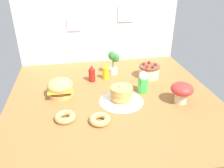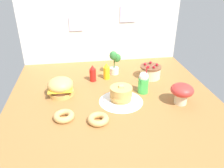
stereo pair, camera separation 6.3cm
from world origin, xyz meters
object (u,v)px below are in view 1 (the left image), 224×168
Objects in this scene: ketchup_bottle at (92,74)px; donut_pink_glaze at (65,117)px; pancake_stack at (121,95)px; mushroom_stool at (182,91)px; layer_cake at (149,71)px; mustard_bottle at (106,72)px; potted_plant at (113,61)px; donut_chocolate at (100,119)px; burger at (60,88)px; cream_soda_cup at (143,82)px.

donut_pink_glaze is (-0.33, -0.75, -0.07)m from ketchup_bottle.
mushroom_stool is (0.61, -0.13, 0.06)m from pancake_stack.
mustard_bottle is at bearing 174.71° from layer_cake.
donut_pink_glaze is 0.61× the size of potted_plant.
burger is at bearing 122.71° from donut_chocolate.
mustard_bottle is at bearing 11.62° from ketchup_bottle.
mustard_bottle reaches higher than donut_chocolate.
pancake_stack is (0.63, -0.24, -0.02)m from burger.
mustard_bottle reaches higher than donut_pink_glaze.
ketchup_bottle is at bearing -168.38° from mustard_bottle.
pancake_stack is 0.62m from mushroom_stool.
cream_soda_cup is 0.60m from potted_plant.
pancake_stack is 1.83× the size of donut_chocolate.
ketchup_bottle is at bearing 178.80° from layer_cake.
cream_soda_cup is at bearing -5.55° from burger.
burger is at bearing 95.79° from donut_pink_glaze.
ketchup_bottle is 0.66× the size of potted_plant.
burger is 1.33× the size of ketchup_bottle.
layer_cake is 1.13× the size of mushroom_stool.
donut_chocolate is (0.31, -0.10, 0.00)m from donut_pink_glaze.
mustard_bottle is 0.66× the size of potted_plant.
donut_chocolate is 1.08m from potted_plant.
mustard_bottle reaches higher than layer_cake.
layer_cake is at bearing 101.35° from mushroom_stool.
mushroom_stool is at bearing -40.98° from cream_soda_cup.
mushroom_stool is (1.24, -0.37, 0.04)m from burger.
mushroom_stool reaches higher than pancake_stack.
burger is 1.43× the size of donut_chocolate.
donut_chocolate is (0.36, -0.56, -0.06)m from burger.
ketchup_bottle reaches higher than pancake_stack.
burger is at bearing 174.45° from cream_soda_cup.
mustard_bottle is 1.08× the size of donut_chocolate.
pancake_stack is 0.59m from ketchup_bottle.
pancake_stack is 0.63m from donut_pink_glaze.
donut_pink_glaze is at bearing -84.21° from burger.
burger reaches higher than pancake_stack.
pancake_stack is 0.57m from mustard_bottle.
cream_soda_cup is 1.61× the size of donut_pink_glaze.
mustard_bottle is (-0.08, 0.56, 0.02)m from pancake_stack.
pancake_stack is at bearing 49.65° from donut_chocolate.
burger is at bearing -149.62° from mustard_bottle.
mushroom_stool reaches higher than layer_cake.
layer_cake is 0.66m from mushroom_stool.
potted_plant is (0.04, 0.70, 0.09)m from pancake_stack.
mushroom_stool is at bearing -16.68° from burger.
burger reaches higher than donut_chocolate.
potted_plant reaches higher than cream_soda_cup.
potted_plant is (0.30, 0.17, 0.07)m from ketchup_bottle.
burger is 1.43× the size of donut_pink_glaze.
burger is 0.87× the size of potted_plant.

